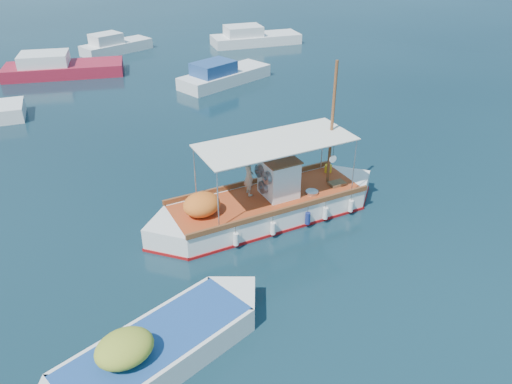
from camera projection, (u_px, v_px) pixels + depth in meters
ground at (281, 223)px, 18.72m from camera, size 160.00×160.00×0.00m
fishing_caique at (266, 206)px, 18.80m from camera, size 9.54×3.60×5.88m
dinghy at (156, 353)px, 12.82m from camera, size 6.93×2.83×1.72m
bg_boat_n at (60, 68)px, 34.79m from camera, size 8.42×5.64×1.80m
bg_boat_ne at (223, 76)px, 33.17m from camera, size 6.86×3.39×1.80m
bg_boat_e at (253, 38)px, 42.64m from camera, size 7.91×4.58×1.80m
bg_boat_far_n at (115, 46)px, 40.26m from camera, size 5.91×3.01×1.80m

